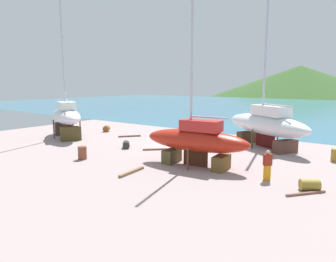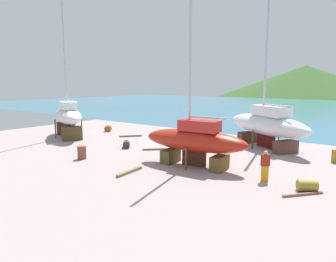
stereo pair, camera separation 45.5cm
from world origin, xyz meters
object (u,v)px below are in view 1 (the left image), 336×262
sailboat_large_starboard (196,140)px  worker (267,165)px  barrel_rust_far (169,135)px  barrel_rust_near (335,155)px  barrel_tar_black (126,145)px  barrel_ochre (106,129)px  barrel_rust_mid (82,153)px  barrel_tipped_center (310,185)px  sailboat_far_slipway (266,124)px  sailboat_small_center (67,116)px

sailboat_large_starboard → worker: sailboat_large_starboard is taller
barrel_rust_far → barrel_rust_near: 14.28m
worker → barrel_rust_far: worker is taller
barrel_tar_black → barrel_ochre: 9.16m
barrel_ochre → barrel_rust_mid: (7.89, -9.43, 0.13)m
barrel_tipped_center → sailboat_far_slipway: bearing=120.7°
worker → barrel_ochre: 20.92m
sailboat_large_starboard → worker: size_ratio=7.12×
barrel_rust_near → barrel_rust_mid: size_ratio=0.95×
sailboat_large_starboard → barrel_ochre: sailboat_large_starboard is taller
sailboat_large_starboard → barrel_rust_mid: 8.10m
worker → sailboat_far_slipway: bearing=151.5°
sailboat_small_center → worker: (20.14, -1.62, -1.22)m
barrel_rust_far → barrel_tipped_center: size_ratio=0.97×
barrel_tar_black → barrel_rust_mid: size_ratio=1.03×
sailboat_large_starboard → barrel_tar_black: (-7.48, 1.33, -1.43)m
sailboat_large_starboard → barrel_ochre: (-15.22, 6.23, -1.38)m
sailboat_large_starboard → barrel_rust_mid: (-7.33, -3.20, -1.26)m
worker → barrel_tipped_center: size_ratio=1.85×
sailboat_large_starboard → barrel_ochre: size_ratio=16.10×
worker → barrel_tipped_center: (2.25, -0.31, -0.59)m
sailboat_large_starboard → barrel_tipped_center: bearing=170.1°
barrel_tipped_center → barrel_rust_near: barrel_rust_near is taller
barrel_rust_mid → barrel_rust_near: bearing=34.5°
sailboat_small_center → barrel_tar_black: (7.99, -0.09, -1.82)m
worker → barrel_rust_near: bearing=113.0°
barrel_tar_black → barrel_rust_near: 15.48m
sailboat_far_slipway → sailboat_small_center: sailboat_small_center is taller
sailboat_far_slipway → sailboat_small_center: 18.47m
sailboat_far_slipway → sailboat_small_center: size_ratio=0.96×
sailboat_far_slipway → barrel_rust_mid: 14.73m
sailboat_small_center → barrel_ochre: (0.25, 4.81, -1.77)m
worker → barrel_tipped_center: 2.35m
sailboat_far_slipway → barrel_rust_mid: bearing=82.4°
sailboat_far_slipway → worker: 9.18m
sailboat_far_slipway → worker: (3.04, -8.59, -1.09)m
barrel_rust_near → barrel_tipped_center: bearing=-91.0°
barrel_rust_far → barrel_ochre: 8.02m
barrel_rust_far → sailboat_far_slipway: bearing=9.2°
worker → barrel_rust_far: size_ratio=1.90×
barrel_ochre → barrel_rust_mid: barrel_rust_mid is taller
sailboat_small_center → worker: bearing=-158.5°
worker → barrel_ochre: size_ratio=2.26×
barrel_ochre → sailboat_large_starboard: bearing=-22.2°
barrel_rust_near → worker: bearing=-109.0°
barrel_tipped_center → barrel_tar_black: size_ratio=0.98×
barrel_tar_black → barrel_ochre: barrel_ochre is taller
worker → barrel_ochre: (-19.89, 6.43, -0.55)m
sailboat_small_center → barrel_rust_mid: 9.50m
worker → barrel_ochre: worker is taller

